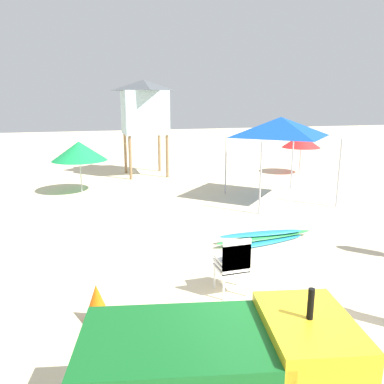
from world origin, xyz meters
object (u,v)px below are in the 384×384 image
object	(u,v)px
lifeguard_tower	(144,107)
beach_umbrella_left	(79,151)
popup_canopy	(281,127)
traffic_cone_near	(97,303)
beach_umbrella_mid	(301,141)
surfboard_pile	(265,237)
stacked_plastic_chairs	(233,261)
utility_cart	(222,363)

from	to	relation	value
lifeguard_tower	beach_umbrella_left	size ratio (longest dim) A/B	2.12
lifeguard_tower	popup_canopy	bearing A→B (deg)	-59.11
beach_umbrella_left	traffic_cone_near	xyz separation A→B (m)	(0.04, -8.61, -1.18)
popup_canopy	beach_umbrella_mid	distance (m)	5.26
lifeguard_tower	surfboard_pile	bearing A→B (deg)	-82.97
popup_canopy	traffic_cone_near	xyz separation A→B (m)	(-6.09, -5.63, -2.08)
stacked_plastic_chairs	popup_canopy	distance (m)	6.95
popup_canopy	stacked_plastic_chairs	bearing A→B (deg)	-125.44
stacked_plastic_chairs	lifeguard_tower	size ratio (longest dim) A/B	0.25
beach_umbrella_mid	traffic_cone_near	distance (m)	13.51
surfboard_pile	beach_umbrella_left	size ratio (longest dim) A/B	1.30
stacked_plastic_chairs	lifeguard_tower	xyz separation A→B (m)	(0.55, 11.06, 2.33)
utility_cart	beach_umbrella_left	distance (m)	11.01
utility_cart	traffic_cone_near	bearing A→B (deg)	113.72
lifeguard_tower	stacked_plastic_chairs	bearing A→B (deg)	-92.86
stacked_plastic_chairs	beach_umbrella_mid	world-z (taller)	beach_umbrella_mid
traffic_cone_near	popup_canopy	bearing A→B (deg)	42.75
stacked_plastic_chairs	surfboard_pile	bearing A→B (deg)	50.98
surfboard_pile	utility_cart	bearing A→B (deg)	-122.06
surfboard_pile	popup_canopy	distance (m)	4.67
lifeguard_tower	utility_cart	bearing A→B (deg)	-97.28
beach_umbrella_left	surfboard_pile	bearing A→B (deg)	-58.61
lifeguard_tower	traffic_cone_near	distance (m)	11.85
beach_umbrella_mid	traffic_cone_near	world-z (taller)	beach_umbrella_mid
surfboard_pile	popup_canopy	world-z (taller)	popup_canopy
surfboard_pile	beach_umbrella_left	distance (m)	7.61
utility_cart	beach_umbrella_mid	world-z (taller)	beach_umbrella_mid
utility_cart	beach_umbrella_left	bearing A→B (deg)	95.54
surfboard_pile	beach_umbrella_left	world-z (taller)	beach_umbrella_left
popup_canopy	beach_umbrella_mid	world-z (taller)	popup_canopy
lifeguard_tower	beach_umbrella_left	bearing A→B (deg)	-136.90
surfboard_pile	popup_canopy	size ratio (longest dim) A/B	0.92
traffic_cone_near	beach_umbrella_left	bearing A→B (deg)	90.27
stacked_plastic_chairs	beach_umbrella_mid	xyz separation A→B (m)	(7.24, 9.43, 0.86)
beach_umbrella_mid	surfboard_pile	bearing A→B (deg)	-127.08
surfboard_pile	stacked_plastic_chairs	bearing A→B (deg)	-129.02
stacked_plastic_chairs	beach_umbrella_left	distance (m)	8.78
utility_cart	traffic_cone_near	size ratio (longest dim) A/B	4.67
beach_umbrella_mid	beach_umbrella_left	bearing A→B (deg)	-174.07
utility_cart	beach_umbrella_left	world-z (taller)	beach_umbrella_left
utility_cart	stacked_plastic_chairs	size ratio (longest dim) A/B	2.69
utility_cart	lifeguard_tower	size ratio (longest dim) A/B	0.68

